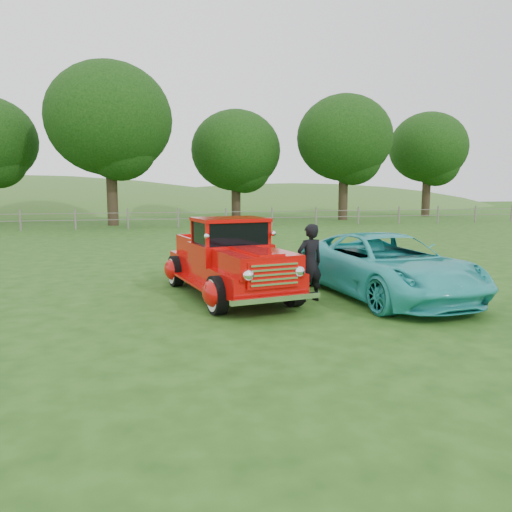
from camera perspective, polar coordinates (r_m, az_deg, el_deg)
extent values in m
plane|color=#204712|center=(9.64, 1.38, -6.85)|extent=(140.00, 140.00, 0.00)
ellipsoid|color=#3A6525|center=(69.22, -26.22, 0.85)|extent=(84.00, 60.00, 18.00)
ellipsoid|color=#3A6525|center=(74.73, 4.22, 2.93)|extent=(72.00, 52.00, 14.00)
cube|color=#6B655A|center=(31.17, -8.90, 4.22)|extent=(48.00, 0.04, 0.04)
cube|color=#6B655A|center=(31.15, -8.91, 4.95)|extent=(48.00, 0.04, 0.04)
cylinder|color=#312618|center=(34.07, -16.14, 7.45)|extent=(0.70, 0.70, 4.84)
ellipsoid|color=black|center=(34.35, -16.42, 14.81)|extent=(8.00, 8.00, 7.20)
cylinder|color=#312618|center=(38.74, -2.30, 6.94)|extent=(0.70, 0.70, 3.74)
ellipsoid|color=black|center=(38.84, -2.33, 11.96)|extent=(6.80, 6.80, 6.12)
cylinder|color=#312618|center=(39.16, 9.93, 7.32)|extent=(0.70, 0.70, 4.40)
ellipsoid|color=black|center=(39.34, 10.07, 13.15)|extent=(7.20, 7.20, 6.48)
cylinder|color=#312618|center=(46.01, 18.88, 6.94)|extent=(0.70, 0.70, 4.18)
ellipsoid|color=black|center=(46.14, 19.09, 11.66)|extent=(6.60, 6.60, 5.94)
cylinder|color=black|center=(9.69, -4.47, -4.48)|extent=(0.38, 0.79, 0.76)
cylinder|color=black|center=(10.35, 4.25, -3.69)|extent=(0.38, 0.79, 0.76)
cylinder|color=black|center=(12.61, -9.15, -1.70)|extent=(0.38, 0.79, 0.76)
cylinder|color=black|center=(13.12, -2.12, -1.23)|extent=(0.38, 0.79, 0.76)
cube|color=#BE0806|center=(11.37, -3.12, -1.62)|extent=(2.38, 4.82, 0.44)
ellipsoid|color=#BE0806|center=(9.66, -4.86, -4.28)|extent=(0.55, 0.81, 0.54)
ellipsoid|color=#BE0806|center=(10.37, 4.60, -3.44)|extent=(0.55, 0.81, 0.54)
ellipsoid|color=#BE0806|center=(12.59, -9.46, -1.54)|extent=(0.55, 0.81, 0.54)
ellipsoid|color=#BE0806|center=(13.14, -1.84, -1.04)|extent=(0.55, 0.81, 0.54)
cube|color=#BE0806|center=(9.89, 0.04, -0.74)|extent=(1.60, 1.82, 0.42)
cube|color=#BE0806|center=(11.21, -2.96, 0.37)|extent=(1.82, 1.62, 0.44)
cube|color=black|center=(11.16, -2.98, 2.76)|extent=(1.62, 1.37, 0.50)
cube|color=#BE0806|center=(11.14, -2.99, 4.20)|extent=(1.72, 1.48, 0.08)
cube|color=#BE0806|center=(12.57, -5.31, 0.97)|extent=(1.52, 2.13, 0.45)
cube|color=white|center=(9.18, 2.08, -2.16)|extent=(1.06, 0.29, 0.50)
cube|color=white|center=(9.18, 2.34, -4.91)|extent=(1.79, 0.43, 0.10)
cube|color=white|center=(13.65, -6.71, -0.76)|extent=(1.70, 0.41, 0.10)
imported|color=#2EB8B5|center=(11.54, 14.62, -1.06)|extent=(2.86, 5.32, 1.42)
imported|color=black|center=(10.79, 6.16, -0.77)|extent=(0.69, 0.53, 1.68)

